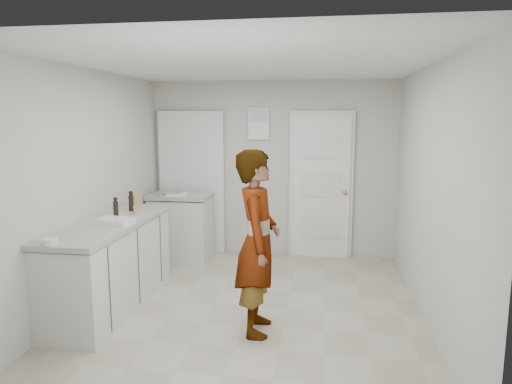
% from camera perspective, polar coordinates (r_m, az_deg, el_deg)
% --- Properties ---
extents(ground, '(4.00, 4.00, 0.00)m').
position_cam_1_polar(ground, '(4.99, -0.69, -14.14)').
color(ground, '#9E9784').
rests_on(ground, ground).
extents(room_shell, '(4.00, 4.00, 4.00)m').
position_cam_1_polar(room_shell, '(6.60, 0.52, 0.92)').
color(room_shell, '#AFACA5').
rests_on(room_shell, ground).
extents(main_counter, '(0.64, 1.96, 0.93)m').
position_cam_1_polar(main_counter, '(5.08, -17.65, -8.98)').
color(main_counter, silver).
rests_on(main_counter, ground).
extents(side_counter, '(0.84, 0.61, 0.93)m').
position_cam_1_polar(side_counter, '(6.57, -9.34, -4.54)').
color(side_counter, silver).
rests_on(side_counter, ground).
extents(person, '(0.45, 0.65, 1.70)m').
position_cam_1_polar(person, '(4.19, 0.20, -6.34)').
color(person, silver).
rests_on(person, ground).
extents(cake_mix_box, '(0.11, 0.07, 0.16)m').
position_cam_1_polar(cake_mix_box, '(5.76, -14.53, -0.77)').
color(cake_mix_box, '#96774B').
rests_on(cake_mix_box, main_counter).
extents(spice_jar, '(0.05, 0.05, 0.08)m').
position_cam_1_polar(spice_jar, '(5.26, -14.80, -2.16)').
color(spice_jar, tan).
rests_on(spice_jar, main_counter).
extents(oil_cruet_a, '(0.06, 0.06, 0.24)m').
position_cam_1_polar(oil_cruet_a, '(5.40, -15.34, -1.14)').
color(oil_cruet_a, black).
rests_on(oil_cruet_a, main_counter).
extents(oil_cruet_b, '(0.05, 0.05, 0.24)m').
position_cam_1_polar(oil_cruet_b, '(5.00, -17.12, -1.99)').
color(oil_cruet_b, black).
rests_on(oil_cruet_b, main_counter).
extents(baking_dish, '(0.35, 0.27, 0.06)m').
position_cam_1_polar(baking_dish, '(4.80, -17.22, -3.53)').
color(baking_dish, silver).
rests_on(baking_dish, main_counter).
extents(egg_bowl, '(0.13, 0.13, 0.05)m').
position_cam_1_polar(egg_bowl, '(4.23, -24.38, -5.65)').
color(egg_bowl, silver).
rests_on(egg_bowl, main_counter).
extents(papers, '(0.33, 0.39, 0.01)m').
position_cam_1_polar(papers, '(6.49, -9.79, -0.21)').
color(papers, white).
rests_on(papers, side_counter).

